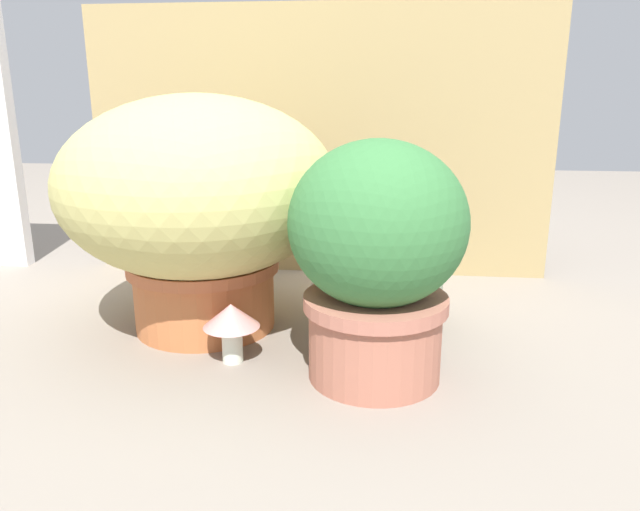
{
  "coord_description": "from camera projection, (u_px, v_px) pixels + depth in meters",
  "views": [
    {
      "loc": [
        0.2,
        -1.12,
        0.5
      ],
      "look_at": [
        0.07,
        0.06,
        0.18
      ],
      "focal_mm": 33.5,
      "sensor_mm": 36.0,
      "label": 1
    }
  ],
  "objects": [
    {
      "name": "ground_plane",
      "position": [
        282.0,
        346.0,
        1.22
      ],
      "size": [
        6.0,
        6.0,
        0.0
      ],
      "primitive_type": "plane",
      "color": "gray"
    },
    {
      "name": "cardboard_backdrop",
      "position": [
        317.0,
        143.0,
        1.66
      ],
      "size": [
        1.28,
        0.03,
        0.73
      ],
      "primitive_type": "cube",
      "color": "tan",
      "rests_on": "ground"
    },
    {
      "name": "grass_planter",
      "position": [
        200.0,
        198.0,
        1.26
      ],
      "size": [
        0.58,
        0.58,
        0.5
      ],
      "color": "#BE6B3D",
      "rests_on": "ground"
    },
    {
      "name": "leafy_planter",
      "position": [
        377.0,
        254.0,
        1.04
      ],
      "size": [
        0.31,
        0.31,
        0.43
      ],
      "color": "#AB6651",
      "rests_on": "ground"
    },
    {
      "name": "cat",
      "position": [
        395.0,
        268.0,
        1.34
      ],
      "size": [
        0.32,
        0.31,
        0.32
      ],
      "color": "#575E50",
      "rests_on": "ground"
    },
    {
      "name": "mushroom_ornament_pink",
      "position": [
        231.0,
        320.0,
        1.13
      ],
      "size": [
        0.11,
        0.11,
        0.12
      ],
      "color": "silver",
      "rests_on": "ground"
    },
    {
      "name": "mushroom_ornament_red",
      "position": [
        181.0,
        293.0,
        1.24
      ],
      "size": [
        0.08,
        0.08,
        0.14
      ],
      "color": "silver",
      "rests_on": "ground"
    }
  ]
}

